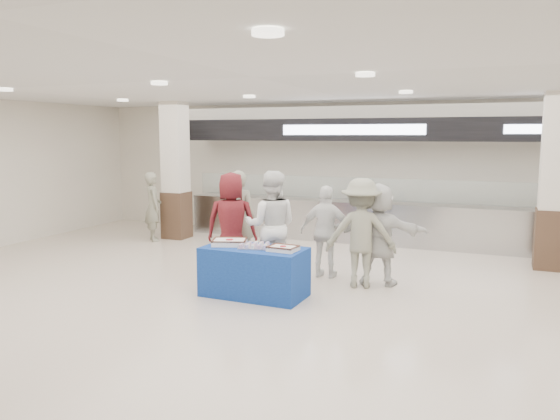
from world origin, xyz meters
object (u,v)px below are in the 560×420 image
at_px(civilian_maroon, 232,224).
at_px(soldier_a, 239,219).
at_px(chef_short, 326,232).
at_px(soldier_b, 361,233).
at_px(display_table, 254,272).
at_px(civilian_white, 379,234).
at_px(chef_tall, 271,226).
at_px(cupcake_tray, 254,246).
at_px(sheet_cake_right, 283,248).
at_px(soldier_bg, 153,207).
at_px(sheet_cake_left, 230,242).

xyz_separation_m(civilian_maroon, soldier_a, (-0.16, 0.59, -0.00)).
height_order(chef_short, soldier_b, soldier_b).
xyz_separation_m(display_table, civilian_white, (1.60, 1.36, 0.46)).
bearing_deg(chef_tall, cupcake_tray, 80.35).
xyz_separation_m(chef_tall, chef_short, (0.81, 0.51, -0.13)).
height_order(sheet_cake_right, chef_tall, chef_tall).
distance_m(cupcake_tray, soldier_b, 1.77).
bearing_deg(soldier_a, chef_short, 166.45).
height_order(civilian_white, soldier_bg, civilian_white).
distance_m(chef_tall, civilian_white, 1.78).
bearing_deg(soldier_bg, soldier_b, -156.45).
xyz_separation_m(cupcake_tray, chef_short, (0.66, 1.50, 0.01)).
height_order(cupcake_tray, civilian_white, civilian_white).
relative_size(sheet_cake_left, soldier_bg, 0.39).
distance_m(soldier_a, chef_tall, 1.15).
relative_size(chef_short, civilian_white, 0.95).
distance_m(civilian_maroon, chef_tall, 0.79).
height_order(cupcake_tray, soldier_b, soldier_b).
relative_size(chef_short, soldier_b, 0.90).
distance_m(civilian_maroon, civilian_white, 2.54).
bearing_deg(chef_short, soldier_bg, -19.92).
xyz_separation_m(sheet_cake_right, soldier_a, (-1.57, 1.68, 0.10)).
bearing_deg(cupcake_tray, chef_short, 66.14).
distance_m(sheet_cake_right, chef_short, 1.54).
height_order(cupcake_tray, chef_tall, chef_tall).
bearing_deg(soldier_a, chef_tall, 136.24).
distance_m(display_table, chef_tall, 1.13).
relative_size(sheet_cake_right, chef_short, 0.27).
distance_m(chef_short, soldier_bg, 4.97).
distance_m(display_table, civilian_maroon, 1.49).
relative_size(civilian_maroon, soldier_a, 1.00).
xyz_separation_m(civilian_white, soldier_bg, (-5.62, 1.75, -0.04)).
distance_m(sheet_cake_left, cupcake_tray, 0.46).
bearing_deg(soldier_bg, cupcake_tray, -173.99).
relative_size(civilian_maroon, soldier_b, 1.03).
bearing_deg(soldier_a, civilian_maroon, 96.38).
bearing_deg(civilian_maroon, sheet_cake_left, 97.27).
height_order(display_table, chef_short, chef_short).
bearing_deg(cupcake_tray, soldier_a, 123.41).
height_order(soldier_a, soldier_bg, soldier_a).
distance_m(civilian_maroon, soldier_a, 0.61).
bearing_deg(sheet_cake_left, chef_short, 52.23).
distance_m(cupcake_tray, chef_tall, 1.01).
relative_size(display_table, civilian_white, 0.92).
relative_size(display_table, chef_short, 0.98).
height_order(soldier_a, soldier_b, soldier_a).
xyz_separation_m(civilian_maroon, soldier_b, (2.28, 0.08, -0.02)).
bearing_deg(civilian_white, display_table, 36.81).
bearing_deg(chef_short, sheet_cake_left, 51.46).
bearing_deg(sheet_cake_right, sheet_cake_left, 174.44).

